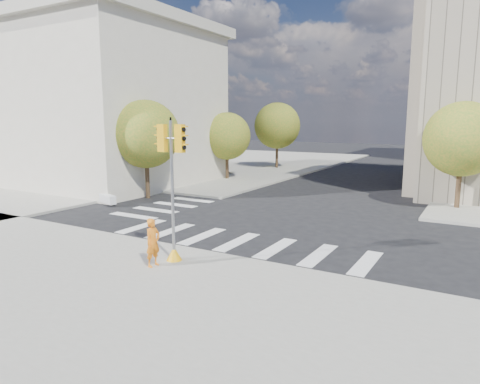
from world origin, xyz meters
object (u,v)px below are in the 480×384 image
object	(u,v)px
lamp_near	(475,129)
photographer	(153,242)
lamp_far	(480,126)
planter_wall	(94,194)
traffic_signal	(173,201)

from	to	relation	value
lamp_near	photographer	bearing A→B (deg)	-113.46
lamp_far	planter_wall	bearing A→B (deg)	-128.57
traffic_signal	photographer	bearing A→B (deg)	-105.03
lamp_far	lamp_near	bearing A→B (deg)	-90.00
traffic_signal	planter_wall	world-z (taller)	traffic_signal
photographer	planter_wall	xyz separation A→B (m)	(-12.14, 8.07, -0.58)
planter_wall	lamp_far	bearing A→B (deg)	71.32
photographer	planter_wall	distance (m)	14.59
photographer	lamp_far	bearing A→B (deg)	-11.13
lamp_far	traffic_signal	bearing A→B (deg)	-104.43
lamp_far	photographer	world-z (taller)	lamp_far
planter_wall	lamp_near	bearing A→B (deg)	50.32
traffic_signal	lamp_near	bearing A→B (deg)	65.96
traffic_signal	photographer	xyz separation A→B (m)	(-0.22, -0.84, -1.33)
lamp_far	traffic_signal	size ratio (longest dim) A/B	1.61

